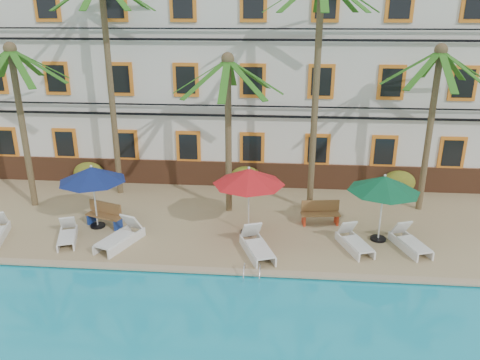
# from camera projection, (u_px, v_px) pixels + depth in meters

# --- Properties ---
(ground) EXTENTS (100.00, 100.00, 0.00)m
(ground) POSITION_uv_depth(u_px,v_px,m) (196.00, 263.00, 16.07)
(ground) COLOR #384C23
(ground) RESTS_ON ground
(pool_deck) EXTENTS (30.00, 12.00, 0.25)m
(pool_deck) POSITION_uv_depth(u_px,v_px,m) (215.00, 203.00, 20.71)
(pool_deck) COLOR tan
(pool_deck) RESTS_ON ground
(pool_coping) EXTENTS (30.00, 0.35, 0.06)m
(pool_coping) POSITION_uv_depth(u_px,v_px,m) (190.00, 270.00, 15.13)
(pool_coping) COLOR tan
(pool_coping) RESTS_ON pool_deck
(hotel_building) EXTENTS (25.40, 6.44, 10.22)m
(hotel_building) POSITION_uv_depth(u_px,v_px,m) (227.00, 69.00, 23.57)
(hotel_building) COLOR silver
(hotel_building) RESTS_ON pool_deck
(palm_a) EXTENTS (4.28, 4.28, 6.80)m
(palm_a) POSITION_uv_depth(u_px,v_px,m) (19.00, 103.00, 18.74)
(palm_a) COLOR brown
(palm_a) RESTS_ON pool_deck
(palm_b) EXTENTS (4.28, 4.28, 9.47)m
(palm_b) POSITION_uv_depth(u_px,v_px,m) (108.00, 60.00, 19.58)
(palm_b) COLOR brown
(palm_b) RESTS_ON pool_deck
(palm_c) EXTENTS (4.28, 4.28, 6.46)m
(palm_c) POSITION_uv_depth(u_px,v_px,m) (228.00, 111.00, 18.27)
(palm_c) COLOR brown
(palm_c) RESTS_ON pool_deck
(palm_d) EXTENTS (4.28, 4.28, 9.41)m
(palm_d) POSITION_uv_depth(u_px,v_px,m) (317.00, 66.00, 17.82)
(palm_d) COLOR brown
(palm_d) RESTS_ON pool_deck
(palm_e) EXTENTS (4.28, 4.28, 6.78)m
(palm_e) POSITION_uv_depth(u_px,v_px,m) (433.00, 105.00, 18.35)
(palm_e) COLOR brown
(palm_e) RESTS_ON pool_deck
(shrub_left) EXTENTS (1.50, 0.90, 1.10)m
(shrub_left) POSITION_uv_depth(u_px,v_px,m) (89.00, 173.00, 22.49)
(shrub_left) COLOR #2A5B1A
(shrub_left) RESTS_ON pool_deck
(shrub_mid) EXTENTS (1.50, 0.90, 1.10)m
(shrub_mid) POSITION_uv_depth(u_px,v_px,m) (246.00, 178.00, 21.87)
(shrub_mid) COLOR #2A5B1A
(shrub_mid) RESTS_ON pool_deck
(shrub_right) EXTENTS (1.50, 0.90, 1.10)m
(shrub_right) POSITION_uv_depth(u_px,v_px,m) (398.00, 182.00, 21.31)
(shrub_right) COLOR #2A5B1A
(shrub_right) RESTS_ON pool_deck
(umbrella_blue) EXTENTS (2.53, 2.53, 2.53)m
(umbrella_blue) POSITION_uv_depth(u_px,v_px,m) (92.00, 174.00, 17.47)
(umbrella_blue) COLOR black
(umbrella_blue) RESTS_ON pool_deck
(umbrella_red) EXTENTS (2.66, 2.66, 2.65)m
(umbrella_red) POSITION_uv_depth(u_px,v_px,m) (249.00, 177.00, 16.90)
(umbrella_red) COLOR black
(umbrella_red) RESTS_ON pool_deck
(umbrella_green) EXTENTS (2.56, 2.56, 2.56)m
(umbrella_green) POSITION_uv_depth(u_px,v_px,m) (384.00, 184.00, 16.43)
(umbrella_green) COLOR black
(umbrella_green) RESTS_ON pool_deck
(lounger_b) EXTENTS (1.11, 1.77, 0.79)m
(lounger_b) POSITION_uv_depth(u_px,v_px,m) (67.00, 235.00, 17.00)
(lounger_b) COLOR white
(lounger_b) RESTS_ON pool_deck
(lounger_c) EXTENTS (1.41, 2.16, 0.96)m
(lounger_c) POSITION_uv_depth(u_px,v_px,m) (120.00, 237.00, 16.73)
(lounger_c) COLOR white
(lounger_c) RESTS_ON pool_deck
(lounger_d) EXTENTS (1.38, 2.13, 0.95)m
(lounger_d) POSITION_uv_depth(u_px,v_px,m) (257.00, 246.00, 16.09)
(lounger_d) COLOR white
(lounger_d) RESTS_ON pool_deck
(lounger_e) EXTENTS (1.21, 1.91, 0.85)m
(lounger_e) POSITION_uv_depth(u_px,v_px,m) (354.00, 241.00, 16.46)
(lounger_e) COLOR white
(lounger_e) RESTS_ON pool_deck
(lounger_f) EXTENTS (1.21, 1.94, 0.86)m
(lounger_f) POSITION_uv_depth(u_px,v_px,m) (410.00, 242.00, 16.43)
(lounger_f) COLOR white
(lounger_f) RESTS_ON pool_deck
(bench_left) EXTENTS (1.57, 0.95, 0.93)m
(bench_left) POSITION_uv_depth(u_px,v_px,m) (105.00, 214.00, 18.18)
(bench_left) COLOR olive
(bench_left) RESTS_ON pool_deck
(bench_right) EXTENTS (1.55, 0.68, 0.93)m
(bench_right) POSITION_uv_depth(u_px,v_px,m) (320.00, 212.00, 18.35)
(bench_right) COLOR olive
(bench_right) RESTS_ON pool_deck
(pool_ladder) EXTENTS (0.54, 0.74, 0.74)m
(pool_ladder) POSITION_uv_depth(u_px,v_px,m) (252.00, 275.00, 14.89)
(pool_ladder) COLOR silver
(pool_ladder) RESTS_ON ground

